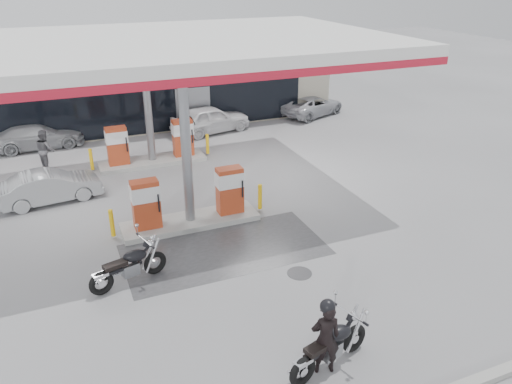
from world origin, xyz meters
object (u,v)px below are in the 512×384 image
pump_island_near (190,204)px  main_motorcycle (331,347)px  hatchback_silver (50,187)px  parked_car_right (313,106)px  sedan_white (211,119)px  parked_motorcycle (130,267)px  pump_island_far (151,148)px  biker_main (325,338)px  parked_car_left (37,136)px  biker_walking (185,125)px  attendant (45,150)px

pump_island_near → main_motorcycle: size_ratio=2.34×
pump_island_near → main_motorcycle: pump_island_near is taller
main_motorcycle → hatchback_silver: 12.13m
parked_car_right → sedan_white: bearing=74.9°
parked_motorcycle → pump_island_far: bearing=58.3°
pump_island_far → biker_main: (0.80, -13.44, 0.14)m
biker_main → parked_car_left: 18.23m
pump_island_near → parked_motorcycle: pump_island_near is taller
biker_walking → pump_island_near: bearing=-100.3°
pump_island_far → sedan_white: (3.68, 3.20, -0.02)m
parked_car_right → pump_island_far: bearing=89.5°
parked_car_right → parked_car_left: bearing=67.7°
attendant → biker_walking: (6.27, 1.20, 0.00)m
parked_car_left → parked_car_right: bearing=-91.6°
biker_main → parked_motorcycle: 5.78m
pump_island_near → parked_car_left: size_ratio=1.26×
pump_island_far → biker_walking: 3.03m
biker_main → biker_walking: biker_walking is taller
pump_island_far → biker_walking: bearing=46.6°
biker_main → sedan_white: bearing=-85.2°
parked_car_left → parked_motorcycle: bearing=-172.2°
hatchback_silver → parked_motorcycle: bearing=-171.2°
parked_car_left → biker_walking: biker_walking is taller
pump_island_far → biker_main: pump_island_far is taller
biker_walking → parked_car_left: bearing=168.7°
main_motorcycle → pump_island_far: bearing=78.1°
parked_motorcycle → hatchback_silver: size_ratio=0.62×
biker_main → pump_island_near: bearing=-69.3°
attendant → biker_walking: size_ratio=1.00×
sedan_white → parked_car_left: (-8.18, 0.80, -0.10)m
attendant → parked_car_left: size_ratio=0.42×
pump_island_far → parked_car_right: bearing=21.8°
pump_island_near → hatchback_silver: (-4.16, 3.60, -0.13)m
pump_island_near → pump_island_far: 6.00m
sedan_white → parked_car_left: sedan_white is taller
biker_main → parked_car_left: bearing=-58.5°
pump_island_far → biker_main: bearing=-86.6°
pump_island_near → hatchback_silver: pump_island_near is taller
biker_main → parked_motorcycle: bearing=-41.6°
biker_main → attendant: size_ratio=1.00×
pump_island_far → main_motorcycle: pump_island_far is taller
main_motorcycle → biker_walking: biker_walking is taller
pump_island_far → attendant: size_ratio=3.01×
main_motorcycle → parked_car_left: size_ratio=0.54×
attendant → biker_walking: biker_walking is taller
pump_island_near → biker_walking: bearing=75.7°
parked_car_right → parked_motorcycle: bearing=113.3°
parked_car_right → biker_walking: (-7.92, -1.80, 0.30)m
sedan_white → biker_walking: (-1.60, -1.00, 0.16)m
main_motorcycle → attendant: size_ratio=1.29×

